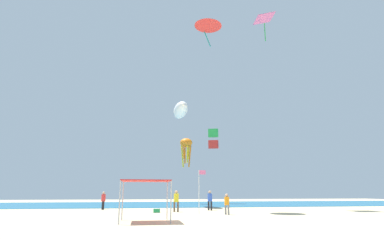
{
  "coord_description": "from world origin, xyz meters",
  "views": [
    {
      "loc": [
        -3.6,
        -19.49,
        1.74
      ],
      "look_at": [
        1.92,
        14.77,
        10.0
      ],
      "focal_mm": 28.29,
      "sensor_mm": 36.0,
      "label": 1
    }
  ],
  "objects": [
    {
      "name": "kite_delta_red",
      "position": [
        2.7,
        8.8,
        19.17
      ],
      "size": [
        3.14,
        3.12,
        2.34
      ],
      "rotation": [
        0.0,
        0.0,
        4.63
      ],
      "color": "red"
    },
    {
      "name": "kite_diamond_pink",
      "position": [
        10.28,
        11.52,
        22.09
      ],
      "size": [
        2.33,
        2.38,
        3.31
      ],
      "rotation": [
        0.0,
        0.0,
        4.64
      ],
      "color": "pink"
    },
    {
      "name": "ground",
      "position": [
        0.0,
        0.0,
        -0.05
      ],
      "size": [
        110.0,
        110.0,
        0.1
      ],
      "primitive_type": "cube",
      "color": "beige"
    },
    {
      "name": "banner_flag",
      "position": [
        1.13,
        5.8,
        2.13
      ],
      "size": [
        0.61,
        0.06,
        3.51
      ],
      "color": "silver",
      "rests_on": "ground"
    },
    {
      "name": "cooler_box",
      "position": [
        -2.29,
        7.75,
        0.18
      ],
      "size": [
        0.57,
        0.37,
        0.35
      ],
      "color": "#1E8C4C",
      "rests_on": "ground"
    },
    {
      "name": "canopy_tent",
      "position": [
        -3.38,
        -0.46,
        2.29
      ],
      "size": [
        2.92,
        2.73,
        2.43
      ],
      "color": "#B2B2B7",
      "rests_on": "ground"
    },
    {
      "name": "kite_octopus_orange",
      "position": [
        2.84,
        26.1,
        8.87
      ],
      "size": [
        2.65,
        2.65,
        4.44
      ],
      "rotation": [
        0.0,
        0.0,
        3.84
      ],
      "color": "orange"
    },
    {
      "name": "kite_box_green",
      "position": [
        7.36,
        27.0,
        10.01
      ],
      "size": [
        1.94,
        2.05,
        3.35
      ],
      "rotation": [
        0.0,
        0.0,
        2.82
      ],
      "color": "green"
    },
    {
      "name": "person_leftmost",
      "position": [
        -0.53,
        8.52,
        1.1
      ],
      "size": [
        0.5,
        0.45,
        1.87
      ],
      "rotation": [
        0.0,
        0.0,
        3.28
      ],
      "color": "brown",
      "rests_on": "ground"
    },
    {
      "name": "kite_inflatable_white",
      "position": [
        0.89,
        17.57,
        11.91
      ],
      "size": [
        1.95,
        5.81,
        2.25
      ],
      "rotation": [
        0.0,
        0.0,
        4.71
      ],
      "color": "white"
    },
    {
      "name": "person_near_tent",
      "position": [
        3.04,
        4.44,
        0.94
      ],
      "size": [
        0.38,
        0.38,
        1.6
      ],
      "rotation": [
        0.0,
        0.0,
        2.23
      ],
      "color": "slate",
      "rests_on": "ground"
    },
    {
      "name": "person_rightmost",
      "position": [
        2.95,
        10.19,
        1.09
      ],
      "size": [
        0.44,
        0.44,
        1.86
      ],
      "rotation": [
        0.0,
        0.0,
        5.43
      ],
      "color": "black",
      "rests_on": "ground"
    },
    {
      "name": "ocean_strip",
      "position": [
        0.0,
        25.79,
        0.01
      ],
      "size": [
        110.0,
        21.09,
        0.03
      ],
      "primitive_type": "cube",
      "color": "#1E6B93",
      "rests_on": "ground"
    },
    {
      "name": "person_central",
      "position": [
        -7.42,
        13.02,
        1.04
      ],
      "size": [
        0.42,
        0.47,
        1.77
      ],
      "rotation": [
        0.0,
        0.0,
        4.53
      ],
      "color": "black",
      "rests_on": "ground"
    }
  ]
}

